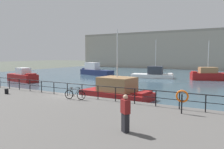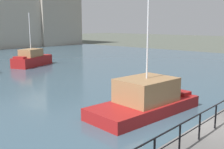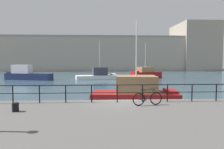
{
  "view_description": "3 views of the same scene",
  "coord_description": "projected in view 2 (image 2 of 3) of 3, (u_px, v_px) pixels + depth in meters",
  "views": [
    {
      "loc": [
        12.42,
        -14.96,
        4.33
      ],
      "look_at": [
        0.2,
        5.98,
        2.19
      ],
      "focal_mm": 35.89,
      "sensor_mm": 36.0,
      "label": 1
    },
    {
      "loc": [
        -11.37,
        -4.95,
        5.28
      ],
      "look_at": [
        1.47,
        6.78,
        2.09
      ],
      "focal_mm": 43.64,
      "sensor_mm": 36.0,
      "label": 2
    },
    {
      "loc": [
        -1.17,
        -12.94,
        3.4
      ],
      "look_at": [
        -0.29,
        4.21,
        2.25
      ],
      "focal_mm": 32.56,
      "sensor_mm": 36.0,
      "label": 3
    }
  ],
  "objects": [
    {
      "name": "ground_plane",
      "position": [
        199.0,
        141.0,
        12.49
      ],
      "size": [
        240.0,
        240.0,
        0.0
      ],
      "primitive_type": "plane",
      "color": "#4C5147"
    },
    {
      "name": "moored_green_narrowboat",
      "position": [
        146.0,
        99.0,
        16.44
      ],
      "size": [
        7.53,
        3.63,
        6.79
      ],
      "rotation": [
        0.0,
        0.0,
        -0.09
      ],
      "color": "maroon",
      "rests_on": "water_basin"
    },
    {
      "name": "moored_blue_motorboat",
      "position": [
        32.0,
        59.0,
        35.25
      ],
      "size": [
        6.35,
        4.35,
        6.73
      ],
      "rotation": [
        0.0,
        0.0,
        3.54
      ],
      "color": "maroon",
      "rests_on": "water_basin"
    }
  ]
}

